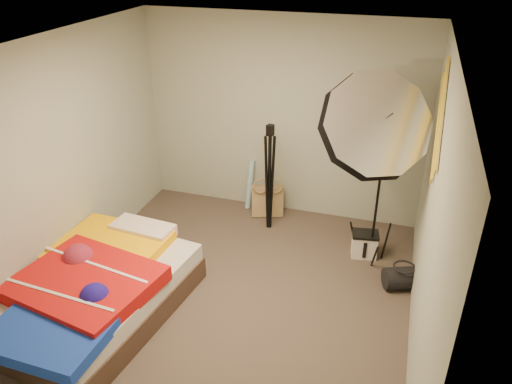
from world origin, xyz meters
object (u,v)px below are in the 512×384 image
at_px(camera_case, 364,245).
at_px(duffel_bag, 403,278).
at_px(photo_umbrella, 373,127).
at_px(bed, 95,291).
at_px(wrapping_roll, 250,184).
at_px(tote_bag, 267,201).
at_px(camera_tripod, 270,171).

bearing_deg(camera_case, duffel_bag, -55.22).
bearing_deg(photo_umbrella, bed, -146.88).
bearing_deg(bed, duffel_bag, 24.77).
bearing_deg(bed, wrapping_roll, 72.96).
xyz_separation_m(tote_bag, camera_tripod, (0.10, -0.29, 0.57)).
height_order(duffel_bag, photo_umbrella, photo_umbrella).
bearing_deg(duffel_bag, wrapping_roll, 129.06).
bearing_deg(camera_case, tote_bag, 147.50).
distance_m(wrapping_roll, camera_case, 1.75).
bearing_deg(bed, tote_bag, 65.87).
bearing_deg(wrapping_roll, tote_bag, -26.50).
relative_size(tote_bag, duffel_bag, 1.05).
bearing_deg(duffel_bag, tote_bag, 128.55).
xyz_separation_m(tote_bag, wrapping_roll, (-0.28, 0.14, 0.13)).
height_order(tote_bag, camera_tripod, camera_tripod).
xyz_separation_m(camera_case, bed, (-2.34, -1.75, 0.14)).
xyz_separation_m(bed, camera_tripod, (1.14, 2.02, 0.50)).
bearing_deg(photo_umbrella, duffel_bag, -23.73).
bearing_deg(bed, camera_case, 36.77).
bearing_deg(photo_umbrella, camera_tripod, 155.84).
bearing_deg(tote_bag, wrapping_roll, 134.75).
bearing_deg(photo_umbrella, camera_case, 80.88).
bearing_deg(camera_tripod, bed, -119.39).
relative_size(duffel_bag, bed, 0.18).
distance_m(tote_bag, photo_umbrella, 2.08).
xyz_separation_m(tote_bag, photo_umbrella, (1.27, -0.81, 1.44)).
relative_size(duffel_bag, photo_umbrella, 0.17).
distance_m(camera_case, camera_tripod, 1.39).
distance_m(bed, camera_tripod, 2.38).
bearing_deg(bed, photo_umbrella, 33.12).
distance_m(duffel_bag, photo_umbrella, 1.61).
relative_size(tote_bag, wrapping_roll, 0.61).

